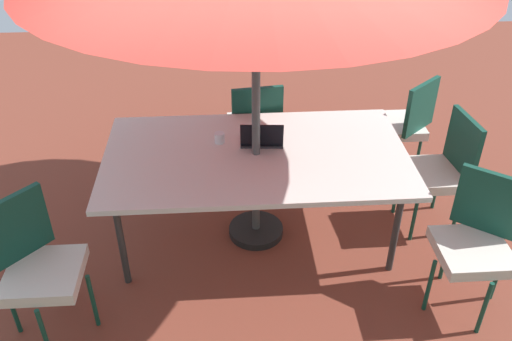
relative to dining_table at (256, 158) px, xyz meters
The scene contains 9 objects.
ground_plane 0.74m from the dining_table, ahead, with size 10.00×10.00×0.02m, color brown.
dining_table is the anchor object (origin of this frame).
chair_west 1.47m from the dining_table, behind, with size 0.48×0.47×0.98m.
chair_southwest 1.60m from the dining_table, 150.09° to the right, with size 0.58×0.59×0.98m.
chair_south 0.85m from the dining_table, 92.78° to the right, with size 0.48×0.49×0.98m.
chair_northeast 1.67m from the dining_table, 30.54° to the left, with size 0.59×0.59×0.98m.
chair_northwest 1.62m from the dining_table, 150.21° to the left, with size 0.58×0.58×0.98m.
laptop 0.17m from the dining_table, 112.24° to the right, with size 0.34×0.27×0.21m.
cup 0.33m from the dining_table, 33.35° to the right, with size 0.08×0.08×0.08m, color white.
Camera 1 is at (0.23, 3.42, 2.91)m, focal length 38.25 mm.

